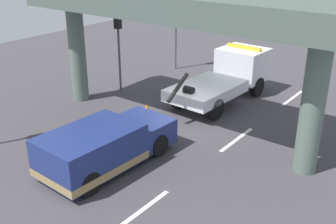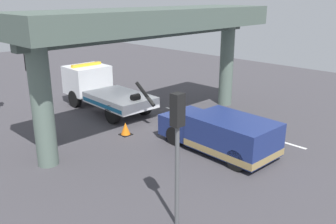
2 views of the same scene
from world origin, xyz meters
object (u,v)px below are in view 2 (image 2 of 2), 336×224
at_px(traffic_light_near, 177,131).
at_px(traffic_cone_orange, 126,129).
at_px(towed_van_green, 222,134).
at_px(traffic_light_far, 31,76).
at_px(tow_truck_white, 100,88).

height_order(traffic_light_near, traffic_cone_orange, traffic_light_near).
distance_m(towed_van_green, traffic_light_far, 8.43).
xyz_separation_m(tow_truck_white, traffic_light_near, (-10.97, 5.15, 1.69)).
xyz_separation_m(towed_van_green, traffic_light_far, (6.30, 5.11, 2.31)).
relative_size(tow_truck_white, traffic_cone_orange, 11.86).
relative_size(towed_van_green, traffic_light_near, 1.34).
bearing_deg(traffic_light_far, towed_van_green, -140.93).
height_order(tow_truck_white, towed_van_green, tow_truck_white).
bearing_deg(tow_truck_white, traffic_cone_orange, 158.68).
bearing_deg(traffic_cone_orange, towed_van_green, -158.98).
distance_m(tow_truck_white, traffic_light_far, 6.01).
bearing_deg(traffic_light_near, traffic_cone_orange, -27.54).
bearing_deg(tow_truck_white, towed_van_green, 179.77).
xyz_separation_m(tow_truck_white, towed_van_green, (-8.77, 0.04, -0.42)).
relative_size(tow_truck_white, traffic_light_near, 1.85).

